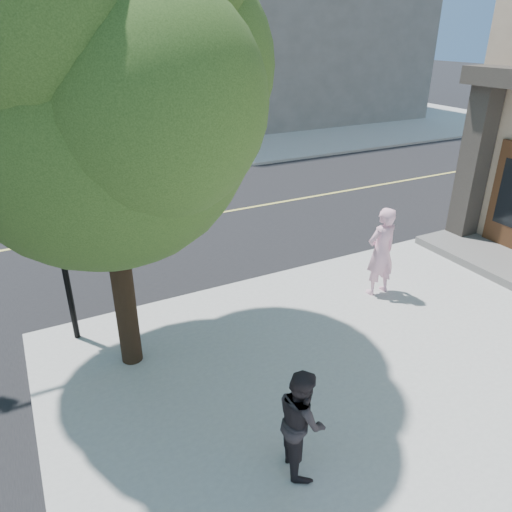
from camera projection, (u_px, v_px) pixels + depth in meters
ground at (80, 326)px, 9.29m from camera, size 140.00×140.00×0.00m
road_ew at (52, 242)px, 12.90m from camera, size 140.00×9.00×0.01m
sidewalk_ne at (237, 113)px, 32.12m from camera, size 29.00×25.00×0.12m
man_on_phone at (381, 252)px, 9.83m from camera, size 0.70×0.47×1.90m
pedestrian at (302, 420)px, 5.90m from camera, size 0.73×0.84×1.47m
street_tree at (104, 77)px, 6.30m from camera, size 5.26×4.78×6.98m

